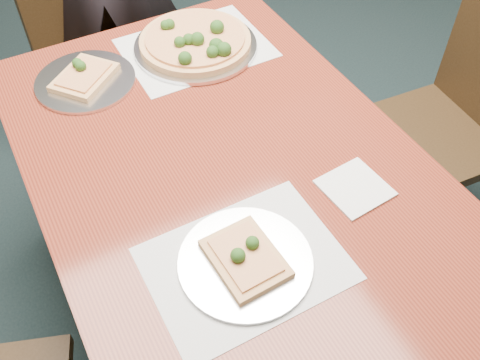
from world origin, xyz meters
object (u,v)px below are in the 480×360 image
dining_table (240,204)px  chair_far (95,41)px  pizza_pan (196,42)px  slice_plate_near (245,260)px  slice_plate_far (85,79)px  chair_right (454,117)px

dining_table → chair_far: (-0.05, 1.07, -0.14)m
dining_table → pizza_pan: 0.55m
dining_table → slice_plate_near: bearing=-115.9°
chair_far → slice_plate_near: 1.30m
chair_far → pizza_pan: 0.63m
dining_table → slice_plate_far: slice_plate_far is taller
chair_right → slice_plate_far: size_ratio=3.25×
slice_plate_far → slice_plate_near: bearing=-81.9°
dining_table → chair_right: chair_right is taller
slice_plate_near → chair_right: bearing=17.2°
dining_table → pizza_pan: pizza_pan is taller
dining_table → slice_plate_near: slice_plate_near is taller
dining_table → chair_far: bearing=92.6°
slice_plate_near → chair_far: bearing=87.6°
pizza_pan → slice_plate_far: (-0.34, 0.01, -0.01)m
slice_plate_far → dining_table: bearing=-68.8°
chair_far → slice_plate_near: size_ratio=3.25×
chair_right → slice_plate_far: (-1.06, 0.44, 0.25)m
chair_right → slice_plate_near: (-0.95, -0.29, 0.25)m
slice_plate_far → chair_far: bearing=73.7°
pizza_pan → slice_plate_near: 0.77m
pizza_pan → chair_far: bearing=108.7°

